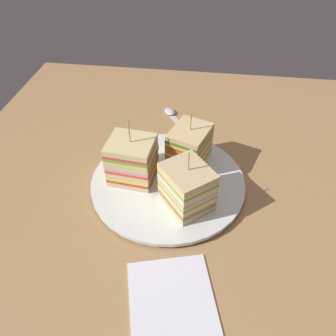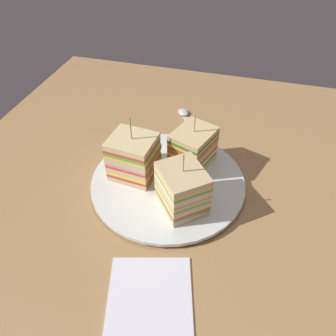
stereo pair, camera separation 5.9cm
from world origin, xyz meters
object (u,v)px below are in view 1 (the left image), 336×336
Objects in this scene: sandwich_wedge_1 at (132,160)px; sandwich_wedge_2 at (187,187)px; plate at (168,182)px; napkin at (172,301)px; spoon at (174,117)px; sandwich_wedge_0 at (189,146)px.

sandwich_wedge_2 is at bearing -21.37° from sandwich_wedge_1.
plate is 22.76cm from napkin.
plate is at bearing 150.79° from spoon.
sandwich_wedge_0 is (5.61, -3.33, 4.40)cm from plate.
sandwich_wedge_1 is 11.66cm from sandwich_wedge_2.
sandwich_wedge_2 is 0.85× the size of napkin.
sandwich_wedge_0 is at bearing 163.08° from spoon.
plate reaches higher than napkin.
plate is 2.51× the size of sandwich_wedge_0.
spoon is 45.01cm from napkin.
sandwich_wedge_2 is at bearing 157.98° from spoon.
sandwich_wedge_0 is 28.52cm from napkin.
napkin is at bearing 20.42° from sandwich_wedge_0.
sandwich_wedge_1 is 23.31cm from spoon.
plate is 7.90cm from sandwich_wedge_2.
sandwich_wedge_2 is 0.83× the size of spoon.
sandwich_wedge_0 reaches higher than plate.
spoon is at bearing 3.71° from plate.
sandwich_wedge_1 reaches higher than napkin.
sandwich_wedge_1 is at bearing 24.06° from napkin.
sandwich_wedge_2 is (-5.33, -10.37, -0.18)cm from sandwich_wedge_1.
sandwich_wedge_0 is 0.85× the size of napkin.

